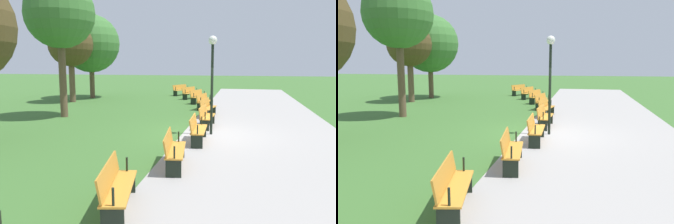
# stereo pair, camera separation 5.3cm
# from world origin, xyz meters

# --- Properties ---
(ground_plane) EXTENTS (120.00, 120.00, 0.00)m
(ground_plane) POSITION_xyz_m (0.00, 0.00, 0.00)
(ground_plane) COLOR #3D6B2D
(path_paving) EXTENTS (45.58, 6.03, 0.01)m
(path_paving) POSITION_xyz_m (0.00, 2.19, 0.00)
(path_paving) COLOR #A39E99
(path_paving) RESTS_ON ground
(bench_0) EXTENTS (1.81, 1.24, 0.89)m
(bench_0) POSITION_xyz_m (-14.84, -3.67, 0.47)
(bench_0) COLOR orange
(bench_0) RESTS_ON ground
(bench_1) EXTENTS (1.84, 1.12, 0.89)m
(bench_1) POSITION_xyz_m (-12.30, -2.49, 0.47)
(bench_1) COLOR orange
(bench_1) RESTS_ON ground
(bench_2) EXTENTS (1.85, 0.99, 0.89)m
(bench_2) POSITION_xyz_m (-9.66, -1.54, 0.47)
(bench_2) COLOR orange
(bench_2) RESTS_ON ground
(bench_3) EXTENTS (1.85, 0.85, 0.89)m
(bench_3) POSITION_xyz_m (-6.96, -0.82, 0.47)
(bench_3) COLOR orange
(bench_3) RESTS_ON ground
(bench_4) EXTENTS (1.84, 0.70, 0.89)m
(bench_4) POSITION_xyz_m (-4.19, -0.34, 0.47)
(bench_4) COLOR orange
(bench_4) RESTS_ON ground
(bench_5) EXTENTS (1.81, 0.55, 0.89)m
(bench_5) POSITION_xyz_m (-1.40, -0.10, 0.47)
(bench_5) COLOR orange
(bench_5) RESTS_ON ground
(bench_6) EXTENTS (1.81, 0.55, 0.89)m
(bench_6) POSITION_xyz_m (1.40, -0.10, 0.47)
(bench_6) COLOR orange
(bench_6) RESTS_ON ground
(bench_7) EXTENTS (1.84, 0.70, 0.89)m
(bench_7) POSITION_xyz_m (4.19, -0.34, 0.47)
(bench_7) COLOR orange
(bench_7) RESTS_ON ground
(bench_8) EXTENTS (1.85, 0.85, 0.89)m
(bench_8) POSITION_xyz_m (6.96, -0.82, 0.47)
(bench_8) COLOR orange
(bench_8) RESTS_ON ground
(tree_1) EXTENTS (3.03, 3.03, 5.48)m
(tree_1) POSITION_xyz_m (-8.49, -10.15, 3.92)
(tree_1) COLOR brown
(tree_1) RESTS_ON ground
(tree_2) EXTENTS (3.39, 3.39, 6.77)m
(tree_2) POSITION_xyz_m (-2.52, -7.35, 5.03)
(tree_2) COLOR brown
(tree_2) RESTS_ON ground
(tree_3) EXTENTS (4.38, 4.38, 6.35)m
(tree_3) POSITION_xyz_m (-11.42, -10.06, 4.14)
(tree_3) COLOR brown
(tree_3) RESTS_ON ground
(lamp_post) EXTENTS (0.32, 0.32, 3.67)m
(lamp_post) POSITION_xyz_m (0.00, 0.25, 2.59)
(lamp_post) COLOR black
(lamp_post) RESTS_ON ground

